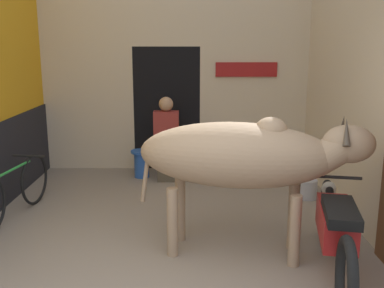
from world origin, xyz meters
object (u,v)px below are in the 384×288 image
(cow, at_px, (245,156))
(plastic_stool, at_px, (141,163))
(motorcycle_near, at_px, (335,230))
(bucket, at_px, (307,189))
(bicycle, at_px, (14,191))
(shopkeeper_seated, at_px, (166,136))

(cow, distance_m, plastic_stool, 3.02)
(motorcycle_near, relative_size, bucket, 7.97)
(bicycle, xyz_separation_m, plastic_stool, (1.34, 1.70, -0.11))
(motorcycle_near, height_order, plastic_stool, motorcycle_near)
(motorcycle_near, bearing_deg, bicycle, 157.35)
(cow, xyz_separation_m, plastic_stool, (-1.30, 2.62, -0.77))
(cow, height_order, motorcycle_near, cow)
(bucket, bearing_deg, cow, -123.19)
(bicycle, distance_m, bucket, 3.78)
(plastic_stool, bearing_deg, motorcycle_near, -56.63)
(shopkeeper_seated, distance_m, plastic_stool, 0.61)
(cow, relative_size, plastic_stool, 5.30)
(bicycle, height_order, plastic_stool, bicycle)
(motorcycle_near, distance_m, bucket, 2.17)
(bicycle, height_order, shopkeeper_seated, shopkeeper_seated)
(bucket, bearing_deg, shopkeeper_seated, 155.51)
(motorcycle_near, bearing_deg, cow, 146.34)
(bicycle, bearing_deg, cow, -19.09)
(bicycle, relative_size, plastic_stool, 3.93)
(bicycle, distance_m, plastic_stool, 2.17)
(bicycle, bearing_deg, bucket, 10.86)
(cow, xyz_separation_m, shopkeeper_seated, (-0.90, 2.52, -0.33))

